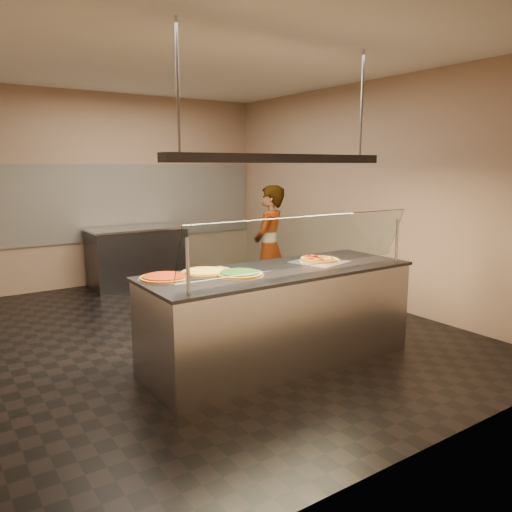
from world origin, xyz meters
TOP-DOWN VIEW (x-y plane):
  - ground at (0.00, 0.00)m, footprint 5.00×6.00m
  - ceiling at (0.00, 0.00)m, footprint 5.00×6.00m
  - wall_back at (0.00, 3.01)m, footprint 5.00×0.02m
  - wall_front at (0.00, -3.01)m, footprint 5.00×0.02m
  - wall_right at (2.51, 0.00)m, footprint 0.02×6.00m
  - tile_band at (0.00, 2.98)m, footprint 4.90×0.02m
  - serving_counter at (0.12, -1.24)m, footprint 2.64×0.94m
  - sneeze_guard at (0.12, -1.59)m, footprint 2.40×0.18m
  - perforated_tray at (0.66, -1.19)m, footprint 0.56×0.56m
  - half_pizza_pepperoni at (0.57, -1.19)m, footprint 0.28×0.42m
  - half_pizza_sausage at (0.75, -1.19)m, footprint 0.28×0.42m
  - pizza_spinach at (-0.34, -1.27)m, footprint 0.44×0.44m
  - pizza_cheese at (-0.56, -1.02)m, footprint 0.44×0.44m
  - pizza_tomato at (-0.95, -1.03)m, footprint 0.45×0.45m
  - pizza_spatula at (-0.32, -1.06)m, footprint 0.23×0.22m
  - prep_table at (0.15, 2.55)m, footprint 1.48×0.74m
  - worker at (1.14, 0.35)m, footprint 0.71×0.66m
  - heat_lamp_housing at (0.12, -1.24)m, footprint 2.30×0.18m
  - lamp_rod_left at (-0.88, -1.24)m, footprint 0.02×0.02m
  - lamp_rod_right at (1.12, -1.24)m, footprint 0.02×0.02m

SIDE VIEW (x-z plane):
  - ground at x=0.00m, z-range -0.02..0.00m
  - serving_counter at x=0.12m, z-range 0.00..0.93m
  - prep_table at x=0.15m, z-range 0.00..0.93m
  - worker at x=1.14m, z-range 0.00..1.64m
  - perforated_tray at x=0.66m, z-range 0.93..0.94m
  - pizza_cheese at x=-0.56m, z-range 0.93..0.96m
  - pizza_tomato at x=-0.95m, z-range 0.93..0.96m
  - pizza_spinach at x=-0.34m, z-range 0.93..0.96m
  - half_pizza_sausage at x=0.75m, z-range 0.94..0.98m
  - pizza_spatula at x=-0.32m, z-range 0.95..0.97m
  - half_pizza_pepperoni at x=0.57m, z-range 0.94..0.99m
  - sneeze_guard at x=0.12m, z-range 0.96..1.49m
  - tile_band at x=0.00m, z-range 0.70..1.90m
  - wall_back at x=0.00m, z-range 0.00..3.00m
  - wall_front at x=0.00m, z-range 0.00..3.00m
  - wall_right at x=2.51m, z-range 0.00..3.00m
  - heat_lamp_housing at x=0.12m, z-range 1.91..1.99m
  - lamp_rod_left at x=-0.88m, z-range 1.99..3.00m
  - lamp_rod_right at x=1.12m, z-range 1.99..3.00m
  - ceiling at x=0.00m, z-range 3.00..3.02m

